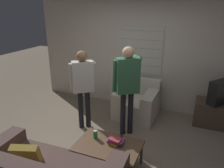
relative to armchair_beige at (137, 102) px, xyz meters
name	(u,v)px	position (x,y,z in m)	size (l,w,h in m)	color
ground_plane	(105,151)	(-0.14, -1.47, -0.32)	(16.00, 16.00, 0.00)	#7F705B
wall_back	(140,55)	(-0.14, 0.56, 0.95)	(5.20, 0.08, 2.55)	beige
armchair_beige	(137,102)	(0.00, 0.00, 0.00)	(0.88, 0.91, 0.80)	beige
coffee_table	(108,147)	(0.08, -1.81, 0.05)	(0.96, 0.65, 0.41)	brown
tv_stand	(218,114)	(1.66, 0.21, -0.06)	(0.92, 0.48, 0.52)	#4C3D2D
tv	(222,92)	(1.65, 0.21, 0.43)	(0.54, 0.62, 0.48)	black
person_left_standing	(83,81)	(-0.85, -0.87, 0.67)	(0.49, 0.78, 1.58)	black
person_right_standing	(127,81)	(0.01, -0.77, 0.76)	(0.51, 0.86, 1.70)	black
book_stack	(115,141)	(0.16, -1.73, 0.14)	(0.24, 0.19, 0.09)	gold
soda_can	(95,134)	(-0.18, -1.72, 0.16)	(0.07, 0.07, 0.13)	#238E47
spare_remote	(122,138)	(0.20, -1.57, 0.10)	(0.09, 0.13, 0.02)	black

